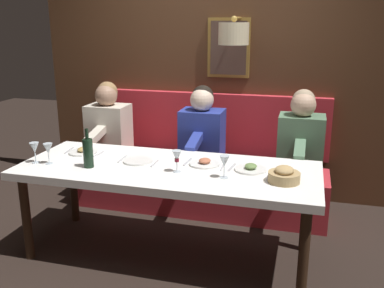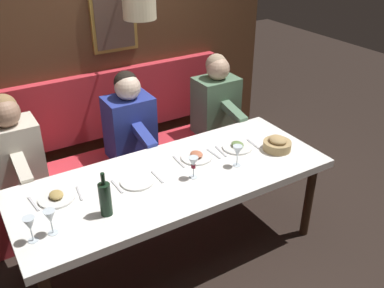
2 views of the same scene
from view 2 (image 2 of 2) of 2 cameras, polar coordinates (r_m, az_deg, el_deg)
The scene contains 17 objects.
ground_plane at distance 3.53m, azimuth -2.13°, elevation -14.30°, with size 12.00×12.00×0.00m, color black.
dining_table at distance 3.10m, azimuth -2.35°, elevation -5.19°, with size 0.90×2.28×0.74m.
banquette_bench at distance 4.03m, azimuth -8.44°, elevation -4.36°, with size 0.52×2.48×0.45m, color red.
back_wall_panel at distance 4.06m, azimuth -12.91°, elevation 13.28°, with size 0.59×3.68×2.90m.
diner_nearest at distance 4.15m, azimuth 3.27°, elevation 6.21°, with size 0.60×0.40×0.79m.
diner_near at distance 3.75m, azimuth -8.34°, elevation 3.36°, with size 0.60×0.40×0.79m.
diner_middle at distance 3.54m, azimuth -22.81°, elevation -0.39°, with size 0.60×0.40×0.79m.
place_setting_0 at distance 2.96m, azimuth -17.60°, elevation -6.77°, with size 0.24×0.33×0.05m.
place_setting_1 at distance 3.01m, azimuth -7.28°, elevation -4.94°, with size 0.24×0.31×0.01m.
place_setting_2 at distance 3.26m, azimuth 0.61°, elevation -1.67°, with size 0.24×0.31×0.05m.
place_setting_3 at distance 3.41m, azimuth 6.07°, elevation -0.33°, with size 0.24×0.32×0.05m.
wine_glass_0 at distance 2.98m, azimuth 0.19°, elevation -2.59°, with size 0.07×0.07×0.16m.
wine_glass_1 at distance 3.14m, azimuth 6.08°, elevation -1.03°, with size 0.07×0.07×0.16m.
wine_glass_2 at distance 2.62m, azimuth -18.39°, elevation -9.26°, with size 0.07×0.07×0.16m.
wine_glass_3 at distance 2.61m, azimuth -20.83°, elevation -10.02°, with size 0.07×0.07×0.16m.
wine_bottle at distance 2.69m, azimuth -11.49°, elevation -7.14°, with size 0.08×0.08×0.30m.
bread_bowl at distance 3.43m, azimuth 11.29°, elevation -0.01°, with size 0.22×0.22×0.12m.
Camera 2 is at (-2.26, 1.23, 2.41)m, focal length 40.00 mm.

